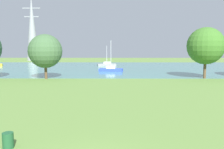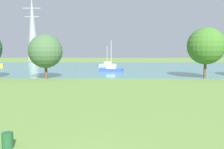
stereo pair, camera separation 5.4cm
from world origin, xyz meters
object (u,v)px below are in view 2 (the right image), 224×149
at_px(tree_west_near, 45,51).
at_px(electricity_pylon, 33,28).
at_px(sailboat_gray, 107,64).
at_px(tree_east_far, 206,46).
at_px(litter_bin, 8,140).
at_px(sailboat_blue, 111,69).

bearing_deg(tree_west_near, electricity_pylon, 110.15).
height_order(sailboat_gray, tree_east_far, tree_east_far).
bearing_deg(tree_west_near, tree_east_far, 1.41).
height_order(litter_bin, tree_east_far, tree_east_far).
xyz_separation_m(litter_bin, tree_east_far, (19.85, 27.53, 4.80)).
xyz_separation_m(tree_west_near, electricity_pylon, (-18.77, 51.16, 7.31)).
bearing_deg(sailboat_blue, tree_west_near, -131.28).
distance_m(sailboat_gray, electricity_pylon, 39.25).
relative_size(litter_bin, sailboat_blue, 0.13).
bearing_deg(electricity_pylon, sailboat_blue, -53.85).
bearing_deg(tree_west_near, sailboat_blue, 48.72).
height_order(litter_bin, sailboat_gray, sailboat_gray).
distance_m(tree_west_near, electricity_pylon, 54.98).
xyz_separation_m(litter_bin, sailboat_gray, (3.39, 52.56, 0.04)).
bearing_deg(sailboat_gray, tree_west_near, -109.06).
relative_size(litter_bin, tree_east_far, 0.10).
xyz_separation_m(tree_west_near, tree_east_far, (25.32, 0.62, 0.82)).
xyz_separation_m(tree_east_far, electricity_pylon, (-44.09, 50.53, 6.49)).
xyz_separation_m(litter_bin, sailboat_blue, (4.68, 38.47, 0.05)).
relative_size(tree_west_near, tree_east_far, 0.86).
xyz_separation_m(sailboat_blue, electricity_pylon, (-28.93, 39.59, 11.23)).
relative_size(sailboat_blue, sailboat_gray, 1.20).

